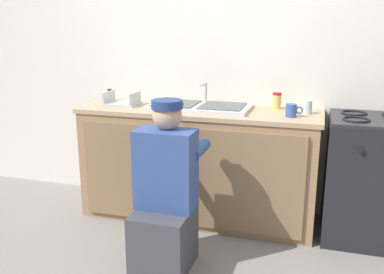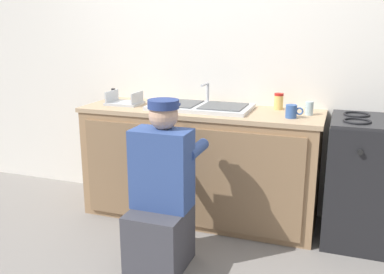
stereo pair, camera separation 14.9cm
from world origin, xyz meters
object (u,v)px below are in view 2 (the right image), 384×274
object	(u,v)px
sink_double_basin	(201,106)
dish_rack_tray	(125,102)
plumber_person	(161,199)
coffee_mug	(292,111)
condiment_jar	(279,101)
water_glass	(309,108)
spice_bottle_pepper	(114,95)
stove_range	(371,182)

from	to	relation	value
sink_double_basin	dish_rack_tray	distance (m)	0.66
plumber_person	coffee_mug	world-z (taller)	plumber_person
condiment_jar	dish_rack_tray	xyz separation A→B (m)	(-1.25, -0.21, -0.04)
condiment_jar	water_glass	bearing A→B (deg)	-29.92
coffee_mug	water_glass	world-z (taller)	water_glass
sink_double_basin	spice_bottle_pepper	world-z (taller)	sink_double_basin
stove_range	spice_bottle_pepper	world-z (taller)	spice_bottle_pepper
plumber_person	spice_bottle_pepper	bearing A→B (deg)	132.61
condiment_jar	sink_double_basin	bearing A→B (deg)	-162.77
coffee_mug	sink_double_basin	bearing A→B (deg)	171.43
spice_bottle_pepper	water_glass	distance (m)	1.69
spice_bottle_pepper	coffee_mug	xyz separation A→B (m)	(1.57, -0.23, -0.00)
sink_double_basin	stove_range	world-z (taller)	sink_double_basin
stove_range	spice_bottle_pepper	size ratio (longest dim) A/B	8.88
dish_rack_tray	plumber_person	bearing A→B (deg)	-49.49
plumber_person	condiment_jar	bearing A→B (deg)	59.00
condiment_jar	spice_bottle_pepper	bearing A→B (deg)	-177.57
plumber_person	water_glass	size ratio (longest dim) A/B	11.04
sink_double_basin	plumber_person	bearing A→B (deg)	-90.25
condiment_jar	dish_rack_tray	bearing A→B (deg)	-170.33
stove_range	plumber_person	xyz separation A→B (m)	(-1.31, -0.80, -0.00)
plumber_person	dish_rack_tray	xyz separation A→B (m)	(-0.66, 0.77, 0.48)
spice_bottle_pepper	sink_double_basin	bearing A→B (deg)	-8.09
sink_double_basin	condiment_jar	distance (m)	0.62
condiment_jar	water_glass	distance (m)	0.28
stove_range	coffee_mug	bearing A→B (deg)	-169.63
sink_double_basin	spice_bottle_pepper	distance (m)	0.86
stove_range	condiment_jar	xyz separation A→B (m)	(-0.72, 0.18, 0.51)
sink_double_basin	coffee_mug	world-z (taller)	sink_double_basin
stove_range	plumber_person	size ratio (longest dim) A/B	0.84
condiment_jar	dish_rack_tray	distance (m)	1.27
plumber_person	spice_bottle_pepper	size ratio (longest dim) A/B	10.52
condiment_jar	dish_rack_tray	world-z (taller)	condiment_jar
stove_range	spice_bottle_pepper	distance (m)	2.22
water_glass	dish_rack_tray	bearing A→B (deg)	-177.25
stove_range	water_glass	distance (m)	0.69
stove_range	dish_rack_tray	xyz separation A→B (m)	(-1.97, -0.03, 0.47)
sink_double_basin	coffee_mug	xyz separation A→B (m)	(0.72, -0.11, 0.03)
stove_range	condiment_jar	world-z (taller)	condiment_jar
sink_double_basin	dish_rack_tray	world-z (taller)	sink_double_basin
coffee_mug	spice_bottle_pepper	bearing A→B (deg)	171.69
coffee_mug	dish_rack_tray	distance (m)	1.39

